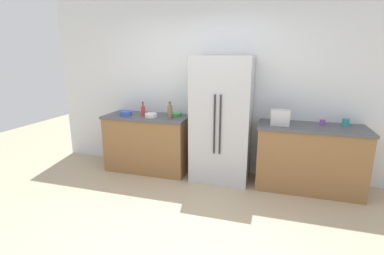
{
  "coord_description": "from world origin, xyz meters",
  "views": [
    {
      "loc": [
        0.99,
        -2.52,
        1.82
      ],
      "look_at": [
        0.1,
        0.45,
        1.04
      ],
      "focal_mm": 26.27,
      "sensor_mm": 36.0,
      "label": 1
    }
  ],
  "objects_px": {
    "toaster": "(280,118)",
    "bowl_b": "(176,114)",
    "cup_a": "(322,123)",
    "cup_b": "(346,122)",
    "bottle_b": "(143,110)",
    "bowl_c": "(151,115)",
    "bowl_a": "(126,113)",
    "bottle_a": "(170,111)",
    "refrigerator": "(222,120)"
  },
  "relations": [
    {
      "from": "bowl_b",
      "to": "bowl_c",
      "type": "relative_size",
      "value": 0.95
    },
    {
      "from": "bowl_c",
      "to": "bottle_b",
      "type": "bearing_deg",
      "value": 152.25
    },
    {
      "from": "cup_b",
      "to": "bowl_b",
      "type": "distance_m",
      "value": 2.42
    },
    {
      "from": "refrigerator",
      "to": "bowl_b",
      "type": "distance_m",
      "value": 0.76
    },
    {
      "from": "bowl_a",
      "to": "bowl_b",
      "type": "xyz_separation_m",
      "value": [
        0.79,
        0.16,
        -0.01
      ]
    },
    {
      "from": "bottle_b",
      "to": "cup_b",
      "type": "distance_m",
      "value": 2.95
    },
    {
      "from": "bowl_b",
      "to": "cup_b",
      "type": "bearing_deg",
      "value": 1.0
    },
    {
      "from": "refrigerator",
      "to": "cup_b",
      "type": "bearing_deg",
      "value": 4.83
    },
    {
      "from": "cup_a",
      "to": "bowl_b",
      "type": "relative_size",
      "value": 0.46
    },
    {
      "from": "toaster",
      "to": "bowl_b",
      "type": "xyz_separation_m",
      "value": [
        -1.57,
        0.16,
        -0.08
      ]
    },
    {
      "from": "refrigerator",
      "to": "bottle_a",
      "type": "distance_m",
      "value": 0.79
    },
    {
      "from": "cup_b",
      "to": "bowl_c",
      "type": "height_order",
      "value": "cup_b"
    },
    {
      "from": "cup_a",
      "to": "bowl_a",
      "type": "height_order",
      "value": "cup_a"
    },
    {
      "from": "bottle_a",
      "to": "bowl_a",
      "type": "bearing_deg",
      "value": 178.49
    },
    {
      "from": "toaster",
      "to": "cup_b",
      "type": "bearing_deg",
      "value": 13.29
    },
    {
      "from": "bottle_b",
      "to": "bowl_c",
      "type": "height_order",
      "value": "bottle_b"
    },
    {
      "from": "bowl_a",
      "to": "bowl_b",
      "type": "bearing_deg",
      "value": 11.55
    },
    {
      "from": "bottle_b",
      "to": "bowl_a",
      "type": "distance_m",
      "value": 0.28
    },
    {
      "from": "bowl_b",
      "to": "cup_a",
      "type": "bearing_deg",
      "value": -0.52
    },
    {
      "from": "bottle_a",
      "to": "bowl_c",
      "type": "height_order",
      "value": "bottle_a"
    },
    {
      "from": "bowl_a",
      "to": "bowl_c",
      "type": "distance_m",
      "value": 0.45
    },
    {
      "from": "cup_a",
      "to": "bowl_b",
      "type": "height_order",
      "value": "cup_a"
    },
    {
      "from": "bottle_a",
      "to": "bowl_a",
      "type": "distance_m",
      "value": 0.77
    },
    {
      "from": "bottle_b",
      "to": "bowl_b",
      "type": "distance_m",
      "value": 0.54
    },
    {
      "from": "refrigerator",
      "to": "cup_a",
      "type": "relative_size",
      "value": 22.17
    },
    {
      "from": "toaster",
      "to": "cup_a",
      "type": "xyz_separation_m",
      "value": [
        0.56,
        0.14,
        -0.07
      ]
    },
    {
      "from": "bowl_b",
      "to": "bottle_a",
      "type": "bearing_deg",
      "value": -98.61
    },
    {
      "from": "toaster",
      "to": "bowl_a",
      "type": "xyz_separation_m",
      "value": [
        -2.36,
        -0.0,
        -0.07
      ]
    },
    {
      "from": "bowl_a",
      "to": "bowl_c",
      "type": "xyz_separation_m",
      "value": [
        0.45,
        -0.02,
        -0.0
      ]
    },
    {
      "from": "cup_a",
      "to": "bowl_a",
      "type": "distance_m",
      "value": 2.92
    },
    {
      "from": "refrigerator",
      "to": "cup_b",
      "type": "relative_size",
      "value": 17.76
    },
    {
      "from": "bowl_a",
      "to": "cup_b",
      "type": "bearing_deg",
      "value": 3.64
    },
    {
      "from": "bottle_b",
      "to": "bowl_c",
      "type": "relative_size",
      "value": 1.14
    },
    {
      "from": "cup_a",
      "to": "cup_b",
      "type": "distance_m",
      "value": 0.3
    },
    {
      "from": "refrigerator",
      "to": "bottle_b",
      "type": "bearing_deg",
      "value": 179.27
    },
    {
      "from": "cup_a",
      "to": "bowl_c",
      "type": "xyz_separation_m",
      "value": [
        -2.47,
        -0.16,
        -0.01
      ]
    },
    {
      "from": "bottle_a",
      "to": "bowl_b",
      "type": "height_order",
      "value": "bottle_a"
    },
    {
      "from": "bottle_a",
      "to": "bowl_c",
      "type": "xyz_separation_m",
      "value": [
        -0.32,
        0.0,
        -0.08
      ]
    },
    {
      "from": "bowl_b",
      "to": "bowl_c",
      "type": "xyz_separation_m",
      "value": [
        -0.35,
        -0.18,
        0.0
      ]
    },
    {
      "from": "toaster",
      "to": "bottle_a",
      "type": "relative_size",
      "value": 0.98
    },
    {
      "from": "cup_a",
      "to": "cup_b",
      "type": "height_order",
      "value": "cup_b"
    },
    {
      "from": "refrigerator",
      "to": "bowl_a",
      "type": "height_order",
      "value": "refrigerator"
    },
    {
      "from": "bottle_b",
      "to": "refrigerator",
      "type": "bearing_deg",
      "value": -0.73
    },
    {
      "from": "toaster",
      "to": "bottle_a",
      "type": "xyz_separation_m",
      "value": [
        -1.6,
        -0.02,
        -0.0
      ]
    },
    {
      "from": "bottle_a",
      "to": "bottle_b",
      "type": "bearing_deg",
      "value": 168.69
    },
    {
      "from": "toaster",
      "to": "bottle_b",
      "type": "distance_m",
      "value": 2.1
    },
    {
      "from": "bottle_b",
      "to": "bowl_b",
      "type": "height_order",
      "value": "bottle_b"
    },
    {
      "from": "toaster",
      "to": "bottle_b",
      "type": "bearing_deg",
      "value": 177.93
    },
    {
      "from": "refrigerator",
      "to": "bottle_b",
      "type": "distance_m",
      "value": 1.28
    },
    {
      "from": "refrigerator",
      "to": "bowl_b",
      "type": "relative_size",
      "value": 10.17
    }
  ]
}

